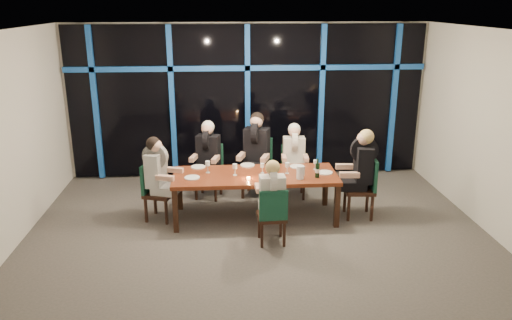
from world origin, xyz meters
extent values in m
plane|color=#5B5650|center=(0.00, 0.00, 0.00)|extent=(7.00, 7.00, 0.00)
cube|color=silver|center=(0.00, 3.00, 1.50)|extent=(7.00, 0.04, 3.00)
cube|color=silver|center=(0.00, -3.00, 1.50)|extent=(7.00, 0.04, 3.00)
cube|color=silver|center=(-3.50, 0.00, 1.50)|extent=(0.04, 6.00, 3.00)
cube|color=silver|center=(3.50, 0.00, 1.50)|extent=(0.04, 6.00, 3.00)
cube|color=white|center=(0.00, 0.00, 3.00)|extent=(7.00, 6.00, 0.04)
cube|color=black|center=(0.00, 2.94, 1.50)|extent=(6.86, 0.04, 2.94)
cube|color=#164FAC|center=(-2.90, 2.89, 1.50)|extent=(0.10, 0.10, 2.94)
cube|color=#164FAC|center=(-1.45, 2.89, 1.50)|extent=(0.10, 0.10, 2.94)
cube|color=#164FAC|center=(0.00, 2.89, 1.50)|extent=(0.10, 0.10, 2.94)
cube|color=#164FAC|center=(1.45, 2.89, 1.50)|extent=(0.10, 0.10, 2.94)
cube|color=#164FAC|center=(2.90, 2.89, 1.50)|extent=(0.10, 0.10, 2.94)
cube|color=#164FAC|center=(0.00, 2.89, 2.16)|extent=(6.86, 0.10, 0.10)
cube|color=#FF2D14|center=(1.10, 3.25, 2.15)|extent=(0.60, 0.05, 0.35)
cube|color=maroon|center=(0.00, 0.80, 0.72)|extent=(2.60, 1.00, 0.06)
cube|color=#311A10|center=(-1.24, 0.36, 0.34)|extent=(0.08, 0.08, 0.69)
cube|color=#311A10|center=(1.24, 0.36, 0.34)|extent=(0.08, 0.08, 0.69)
cube|color=#311A10|center=(-1.24, 1.24, 0.34)|extent=(0.08, 0.08, 0.69)
cube|color=#311A10|center=(1.24, 1.24, 0.34)|extent=(0.08, 0.08, 0.69)
cube|color=black|center=(-0.77, 1.75, 0.44)|extent=(0.55, 0.55, 0.06)
cube|color=#174A35|center=(-0.71, 1.94, 0.71)|extent=(0.44, 0.17, 0.49)
cube|color=black|center=(-0.99, 1.63, 0.21)|extent=(0.05, 0.05, 0.41)
cube|color=black|center=(-0.64, 1.53, 0.21)|extent=(0.05, 0.05, 0.41)
cube|color=black|center=(-0.89, 1.97, 0.21)|extent=(0.05, 0.05, 0.41)
cube|color=black|center=(-0.55, 1.87, 0.21)|extent=(0.05, 0.05, 0.41)
cube|color=black|center=(0.09, 1.77, 0.48)|extent=(0.61, 0.61, 0.06)
cube|color=#174A35|center=(0.16, 1.97, 0.77)|extent=(0.47, 0.21, 0.54)
cube|color=black|center=(-0.16, 1.65, 0.23)|extent=(0.05, 0.05, 0.45)
cube|color=black|center=(0.21, 1.53, 0.23)|extent=(0.05, 0.05, 0.45)
cube|color=black|center=(-0.03, 2.02, 0.23)|extent=(0.05, 0.05, 0.45)
cube|color=black|center=(0.33, 1.89, 0.23)|extent=(0.05, 0.05, 0.45)
cube|color=black|center=(0.75, 1.67, 0.43)|extent=(0.45, 0.45, 0.06)
cube|color=#174A35|center=(0.76, 1.86, 0.68)|extent=(0.43, 0.07, 0.47)
cube|color=black|center=(0.57, 1.51, 0.20)|extent=(0.04, 0.04, 0.40)
cube|color=black|center=(0.91, 1.49, 0.20)|extent=(0.04, 0.04, 0.40)
cube|color=black|center=(0.59, 1.85, 0.20)|extent=(0.04, 0.04, 0.40)
cube|color=black|center=(0.93, 1.83, 0.20)|extent=(0.04, 0.04, 0.40)
cube|color=black|center=(-1.52, 0.86, 0.43)|extent=(0.55, 0.55, 0.06)
cube|color=#174A35|center=(-1.71, 0.92, 0.69)|extent=(0.18, 0.43, 0.48)
cube|color=black|center=(-1.41, 0.64, 0.20)|extent=(0.05, 0.05, 0.41)
cube|color=black|center=(-1.31, 0.97, 0.20)|extent=(0.05, 0.05, 0.41)
cube|color=black|center=(-1.74, 0.75, 0.20)|extent=(0.05, 0.05, 0.41)
cube|color=black|center=(-1.64, 1.08, 0.20)|extent=(0.05, 0.05, 0.41)
cube|color=black|center=(1.68, 0.73, 0.46)|extent=(0.50, 0.50, 0.06)
cube|color=#174A35|center=(1.89, 0.72, 0.74)|extent=(0.09, 0.47, 0.52)
cube|color=black|center=(1.51, 0.93, 0.22)|extent=(0.04, 0.04, 0.43)
cube|color=black|center=(1.48, 0.56, 0.22)|extent=(0.04, 0.04, 0.43)
cube|color=black|center=(1.88, 0.90, 0.22)|extent=(0.04, 0.04, 0.43)
cube|color=black|center=(1.85, 0.53, 0.22)|extent=(0.04, 0.04, 0.43)
cube|color=black|center=(0.18, -0.08, 0.40)|extent=(0.42, 0.42, 0.05)
cube|color=#174A35|center=(0.18, -0.26, 0.64)|extent=(0.40, 0.06, 0.45)
cube|color=black|center=(0.33, 0.08, 0.19)|extent=(0.04, 0.04, 0.38)
cube|color=black|center=(0.01, 0.07, 0.19)|extent=(0.04, 0.04, 0.38)
cube|color=black|center=(0.35, -0.24, 0.19)|extent=(0.04, 0.04, 0.38)
cube|color=black|center=(0.02, -0.25, 0.19)|extent=(0.04, 0.04, 0.38)
cube|color=black|center=(-0.80, 1.64, 0.54)|extent=(0.45, 0.49, 0.14)
cube|color=black|center=(-0.76, 1.79, 0.87)|extent=(0.44, 0.33, 0.55)
cylinder|color=black|center=(-0.76, 1.79, 1.08)|extent=(0.21, 0.42, 0.41)
sphere|color=tan|center=(-0.76, 1.77, 1.26)|extent=(0.21, 0.21, 0.21)
sphere|color=silver|center=(-0.75, 1.81, 1.29)|extent=(0.23, 0.23, 0.23)
cube|color=tan|center=(-1.01, 1.61, 0.79)|extent=(0.16, 0.31, 0.08)
cube|color=tan|center=(-0.63, 1.51, 0.79)|extent=(0.16, 0.31, 0.08)
cube|color=black|center=(0.04, 1.65, 0.59)|extent=(0.51, 0.55, 0.15)
cube|color=black|center=(0.10, 1.81, 0.94)|extent=(0.49, 0.38, 0.60)
cylinder|color=black|center=(0.10, 1.81, 1.18)|extent=(0.25, 0.46, 0.45)
sphere|color=tan|center=(0.09, 1.79, 1.37)|extent=(0.23, 0.23, 0.23)
sphere|color=black|center=(0.11, 1.83, 1.41)|extent=(0.25, 0.25, 0.25)
cube|color=tan|center=(-0.19, 1.64, 0.79)|extent=(0.19, 0.33, 0.09)
cube|color=tan|center=(0.22, 1.50, 0.79)|extent=(0.19, 0.33, 0.09)
cube|color=beige|center=(0.74, 1.56, 0.52)|extent=(0.36, 0.41, 0.13)
cube|color=beige|center=(0.75, 1.71, 0.83)|extent=(0.39, 0.25, 0.53)
cylinder|color=beige|center=(0.75, 1.71, 1.04)|extent=(0.11, 0.40, 0.40)
sphere|color=tan|center=(0.75, 1.69, 1.21)|extent=(0.20, 0.20, 0.20)
sphere|color=silver|center=(0.75, 1.73, 1.24)|extent=(0.22, 0.22, 0.22)
cube|color=tan|center=(0.55, 1.49, 0.79)|extent=(0.09, 0.29, 0.08)
cube|color=tan|center=(0.93, 1.47, 0.79)|extent=(0.09, 0.29, 0.08)
cube|color=black|center=(-1.41, 0.82, 0.53)|extent=(0.49, 0.45, 0.14)
cube|color=black|center=(-1.56, 0.87, 0.85)|extent=(0.34, 0.44, 0.54)
cylinder|color=black|center=(-1.56, 0.87, 1.06)|extent=(0.42, 0.21, 0.41)
sphere|color=tan|center=(-1.54, 0.86, 1.23)|extent=(0.20, 0.20, 0.20)
sphere|color=black|center=(-1.58, 0.88, 1.26)|extent=(0.22, 0.22, 0.22)
cube|color=tan|center=(-1.40, 0.62, 0.79)|extent=(0.30, 0.16, 0.08)
cube|color=tan|center=(-1.28, 0.98, 0.79)|extent=(0.30, 0.16, 0.08)
cube|color=black|center=(1.56, 0.74, 0.57)|extent=(0.46, 0.40, 0.14)
cube|color=black|center=(1.72, 0.73, 0.91)|extent=(0.28, 0.43, 0.58)
cylinder|color=black|center=(1.72, 0.73, 1.14)|extent=(0.44, 0.14, 0.43)
sphere|color=tan|center=(1.70, 0.73, 1.32)|extent=(0.22, 0.22, 0.22)
sphere|color=tan|center=(1.74, 0.73, 1.35)|extent=(0.24, 0.24, 0.24)
cube|color=tan|center=(1.49, 0.96, 0.79)|extent=(0.32, 0.11, 0.08)
cube|color=tan|center=(1.46, 0.54, 0.79)|extent=(0.32, 0.11, 0.08)
cube|color=beige|center=(0.17, 0.02, 0.49)|extent=(0.34, 0.39, 0.13)
cube|color=beige|center=(0.18, -0.12, 0.79)|extent=(0.37, 0.23, 0.50)
cylinder|color=beige|center=(0.18, -0.12, 0.99)|extent=(0.11, 0.38, 0.38)
sphere|color=tan|center=(0.18, -0.10, 1.15)|extent=(0.19, 0.19, 0.19)
sphere|color=tan|center=(0.18, -0.14, 1.17)|extent=(0.21, 0.21, 0.21)
cube|color=tan|center=(0.35, 0.10, 0.79)|extent=(0.08, 0.27, 0.07)
cube|color=tan|center=(-0.01, 0.09, 0.79)|extent=(0.08, 0.27, 0.07)
cylinder|color=white|center=(-0.92, 1.21, 0.76)|extent=(0.24, 0.24, 0.01)
cylinder|color=white|center=(-0.10, 1.24, 0.76)|extent=(0.24, 0.24, 0.01)
cylinder|color=white|center=(0.72, 1.11, 0.76)|extent=(0.24, 0.24, 0.01)
cylinder|color=white|center=(-0.99, 0.69, 0.76)|extent=(0.24, 0.24, 0.01)
cylinder|color=white|center=(1.12, 0.78, 0.76)|extent=(0.24, 0.24, 0.01)
cylinder|color=white|center=(0.15, 0.48, 0.76)|extent=(0.24, 0.24, 0.01)
cylinder|color=black|center=(0.96, 0.58, 0.86)|extent=(0.07, 0.07, 0.22)
cylinder|color=black|center=(0.96, 0.58, 1.01)|extent=(0.03, 0.03, 0.08)
cylinder|color=silver|center=(0.96, 0.58, 0.86)|extent=(0.07, 0.07, 0.06)
cylinder|color=silver|center=(0.68, 0.54, 0.85)|extent=(0.11, 0.11, 0.21)
cylinder|color=silver|center=(0.74, 0.54, 0.88)|extent=(0.02, 0.02, 0.15)
cylinder|color=#F59E49|center=(-0.12, 0.58, 0.77)|extent=(0.05, 0.05, 0.03)
cylinder|color=silver|center=(-0.32, 0.77, 0.75)|extent=(0.07, 0.07, 0.01)
cylinder|color=silver|center=(-0.32, 0.77, 0.81)|extent=(0.01, 0.01, 0.11)
cylinder|color=silver|center=(-0.32, 0.77, 0.90)|extent=(0.07, 0.07, 0.07)
cylinder|color=silver|center=(0.12, 0.84, 0.75)|extent=(0.06, 0.06, 0.01)
cylinder|color=silver|center=(0.12, 0.84, 0.80)|extent=(0.01, 0.01, 0.09)
cylinder|color=silver|center=(0.12, 0.84, 0.88)|extent=(0.06, 0.06, 0.06)
cylinder|color=white|center=(0.51, 0.80, 0.75)|extent=(0.07, 0.07, 0.01)
cylinder|color=white|center=(0.51, 0.80, 0.81)|extent=(0.01, 0.01, 0.10)
cylinder|color=white|center=(0.51, 0.80, 0.90)|extent=(0.07, 0.07, 0.07)
cylinder|color=silver|center=(-0.75, 0.93, 0.75)|extent=(0.07, 0.07, 0.01)
cylinder|color=silver|center=(-0.75, 0.93, 0.81)|extent=(0.01, 0.01, 0.11)
cylinder|color=silver|center=(-0.75, 0.93, 0.90)|extent=(0.07, 0.07, 0.08)
cylinder|color=silver|center=(1.00, 0.97, 0.75)|extent=(0.06, 0.06, 0.01)
cylinder|color=silver|center=(1.00, 0.97, 0.80)|extent=(0.01, 0.01, 0.09)
cylinder|color=silver|center=(1.00, 0.97, 0.88)|extent=(0.06, 0.06, 0.06)
camera|label=1|loc=(-0.52, -6.66, 3.37)|focal=35.00mm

